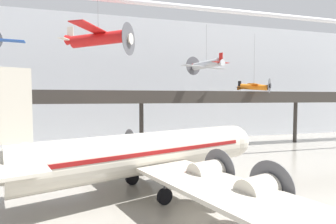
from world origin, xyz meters
TOP-DOWN VIEW (x-y plane):
  - ground_plane at (0.00, 0.00)m, footprint 260.00×260.00m
  - hangar_back_wall at (0.00, 35.99)m, footprint 140.00×3.00m
  - mezzanine_walkway at (0.00, 24.14)m, footprint 110.00×3.20m
  - ceiling_truss_beam at (0.00, 14.27)m, footprint 120.00×0.60m
  - airliner_silver_main at (-3.23, 5.37)m, footprint 26.27×30.61m
  - suspended_plane_orange_highwing at (19.13, 22.38)m, footprint 5.82×5.78m
  - suspended_plane_silver_racer at (9.01, 19.62)m, footprint 8.16×6.96m
  - suspended_plane_red_highwing at (-6.81, 12.98)m, footprint 8.25×9.18m
  - info_sign_pedestal at (2.61, 4.51)m, footprint 0.26×0.76m

SIDE VIEW (x-z plane):
  - ground_plane at x=0.00m, z-range 0.00..0.00m
  - info_sign_pedestal at x=2.61m, z-range -0.17..1.08m
  - airliner_silver_main at x=-3.23m, z-range -1.66..8.92m
  - mezzanine_walkway at x=0.00m, z-range 3.20..12.91m
  - suspended_plane_orange_highwing at x=19.13m, z-range 5.48..15.52m
  - hangar_back_wall at x=0.00m, z-range 0.00..24.33m
  - suspended_plane_silver_racer at x=9.01m, z-range 9.90..17.25m
  - suspended_plane_red_highwing at x=-6.81m, z-range 11.84..18.34m
  - ceiling_truss_beam at x=0.00m, z-range 19.62..20.22m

